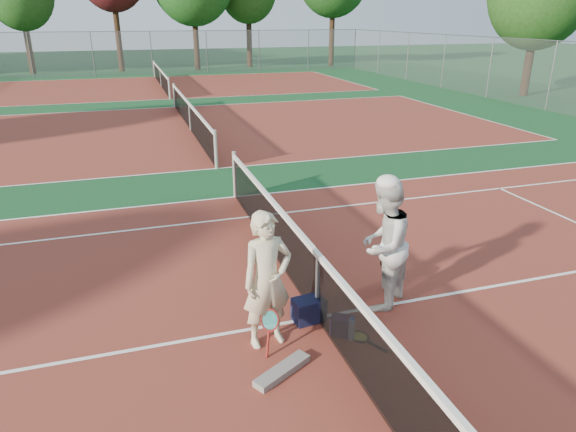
{
  "coord_description": "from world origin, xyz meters",
  "views": [
    {
      "loc": [
        -2.28,
        -5.85,
        4.0
      ],
      "look_at": [
        0.0,
        1.36,
        1.05
      ],
      "focal_mm": 32.0,
      "sensor_mm": 36.0,
      "label": 1
    }
  ],
  "objects_px": {
    "player_a": "(267,280)",
    "sports_bag_purple": "(342,326)",
    "player_b": "(383,245)",
    "racket_spare": "(359,336)",
    "net_main": "(318,286)",
    "racket_black_held": "(387,275)",
    "water_bottle": "(352,330)",
    "sports_bag_navy": "(309,310)",
    "racket_red": "(270,331)"
  },
  "relations": [
    {
      "from": "racket_spare",
      "to": "net_main",
      "type": "bearing_deg",
      "value": 5.15
    },
    {
      "from": "player_a",
      "to": "sports_bag_purple",
      "type": "xyz_separation_m",
      "value": [
        1.0,
        -0.13,
        -0.79
      ]
    },
    {
      "from": "player_a",
      "to": "racket_red",
      "type": "height_order",
      "value": "player_a"
    },
    {
      "from": "net_main",
      "to": "player_b",
      "type": "height_order",
      "value": "player_b"
    },
    {
      "from": "racket_spare",
      "to": "water_bottle",
      "type": "bearing_deg",
      "value": 67.75
    },
    {
      "from": "racket_black_held",
      "to": "racket_spare",
      "type": "distance_m",
      "value": 1.38
    },
    {
      "from": "player_a",
      "to": "player_b",
      "type": "relative_size",
      "value": 0.94
    },
    {
      "from": "net_main",
      "to": "sports_bag_purple",
      "type": "height_order",
      "value": "net_main"
    },
    {
      "from": "racket_red",
      "to": "water_bottle",
      "type": "xyz_separation_m",
      "value": [
        1.09,
        -0.1,
        -0.14
      ]
    },
    {
      "from": "racket_black_held",
      "to": "sports_bag_navy",
      "type": "bearing_deg",
      "value": -16.7
    },
    {
      "from": "water_bottle",
      "to": "racket_spare",
      "type": "bearing_deg",
      "value": 3.21
    },
    {
      "from": "racket_black_held",
      "to": "water_bottle",
      "type": "xyz_separation_m",
      "value": [
        -1.03,
        -1.01,
        -0.13
      ]
    },
    {
      "from": "racket_spare",
      "to": "water_bottle",
      "type": "height_order",
      "value": "water_bottle"
    },
    {
      "from": "player_a",
      "to": "racket_spare",
      "type": "height_order",
      "value": "player_a"
    },
    {
      "from": "player_b",
      "to": "sports_bag_navy",
      "type": "distance_m",
      "value": 1.41
    },
    {
      "from": "player_b",
      "to": "sports_bag_purple",
      "type": "distance_m",
      "value": 1.3
    },
    {
      "from": "racket_black_held",
      "to": "player_b",
      "type": "bearing_deg",
      "value": 16.57
    },
    {
      "from": "player_b",
      "to": "sports_bag_navy",
      "type": "relative_size",
      "value": 4.51
    },
    {
      "from": "player_b",
      "to": "sports_bag_navy",
      "type": "height_order",
      "value": "player_b"
    },
    {
      "from": "racket_red",
      "to": "sports_bag_navy",
      "type": "bearing_deg",
      "value": -23.21
    },
    {
      "from": "player_b",
      "to": "racket_spare",
      "type": "distance_m",
      "value": 1.34
    },
    {
      "from": "net_main",
      "to": "player_a",
      "type": "relative_size",
      "value": 6.03
    },
    {
      "from": "racket_red",
      "to": "sports_bag_purple",
      "type": "distance_m",
      "value": 1.03
    },
    {
      "from": "sports_bag_navy",
      "to": "water_bottle",
      "type": "height_order",
      "value": "sports_bag_navy"
    },
    {
      "from": "water_bottle",
      "to": "racket_red",
      "type": "bearing_deg",
      "value": 174.51
    },
    {
      "from": "racket_red",
      "to": "sports_bag_purple",
      "type": "xyz_separation_m",
      "value": [
        1.02,
        0.05,
        -0.16
      ]
    },
    {
      "from": "net_main",
      "to": "player_b",
      "type": "xyz_separation_m",
      "value": [
        1.02,
        0.07,
        0.46
      ]
    },
    {
      "from": "player_a",
      "to": "water_bottle",
      "type": "relative_size",
      "value": 6.07
    },
    {
      "from": "sports_bag_navy",
      "to": "racket_black_held",
      "type": "bearing_deg",
      "value": 16.06
    },
    {
      "from": "player_a",
      "to": "net_main",
      "type": "bearing_deg",
      "value": 12.71
    },
    {
      "from": "racket_red",
      "to": "water_bottle",
      "type": "bearing_deg",
      "value": -64.06
    },
    {
      "from": "player_b",
      "to": "racket_red",
      "type": "height_order",
      "value": "player_b"
    },
    {
      "from": "player_a",
      "to": "racket_red",
      "type": "distance_m",
      "value": 0.65
    },
    {
      "from": "net_main",
      "to": "racket_spare",
      "type": "relative_size",
      "value": 18.29
    },
    {
      "from": "net_main",
      "to": "racket_spare",
      "type": "distance_m",
      "value": 0.87
    },
    {
      "from": "player_a",
      "to": "racket_spare",
      "type": "relative_size",
      "value": 3.04
    },
    {
      "from": "racket_red",
      "to": "water_bottle",
      "type": "height_order",
      "value": "racket_red"
    },
    {
      "from": "net_main",
      "to": "sports_bag_purple",
      "type": "xyz_separation_m",
      "value": [
        0.19,
        -0.47,
        -0.39
      ]
    },
    {
      "from": "player_a",
      "to": "water_bottle",
      "type": "bearing_deg",
      "value": -25.19
    },
    {
      "from": "player_b",
      "to": "sports_bag_navy",
      "type": "xyz_separation_m",
      "value": [
        -1.15,
        -0.1,
        -0.8
      ]
    },
    {
      "from": "net_main",
      "to": "water_bottle",
      "type": "relative_size",
      "value": 36.6
    },
    {
      "from": "water_bottle",
      "to": "sports_bag_purple",
      "type": "bearing_deg",
      "value": 112.45
    },
    {
      "from": "sports_bag_navy",
      "to": "water_bottle",
      "type": "distance_m",
      "value": 0.71
    },
    {
      "from": "player_a",
      "to": "sports_bag_purple",
      "type": "relative_size",
      "value": 5.92
    },
    {
      "from": "sports_bag_purple",
      "to": "racket_spare",
      "type": "bearing_deg",
      "value": -40.04
    },
    {
      "from": "net_main",
      "to": "racket_red",
      "type": "relative_size",
      "value": 19.24
    },
    {
      "from": "player_b",
      "to": "racket_spare",
      "type": "xyz_separation_m",
      "value": [
        -0.65,
        -0.69,
        -0.95
      ]
    },
    {
      "from": "racket_black_held",
      "to": "sports_bag_navy",
      "type": "height_order",
      "value": "racket_black_held"
    },
    {
      "from": "sports_bag_navy",
      "to": "sports_bag_purple",
      "type": "xyz_separation_m",
      "value": [
        0.32,
        -0.44,
        -0.04
      ]
    },
    {
      "from": "racket_black_held",
      "to": "sports_bag_purple",
      "type": "relative_size",
      "value": 1.81
    }
  ]
}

